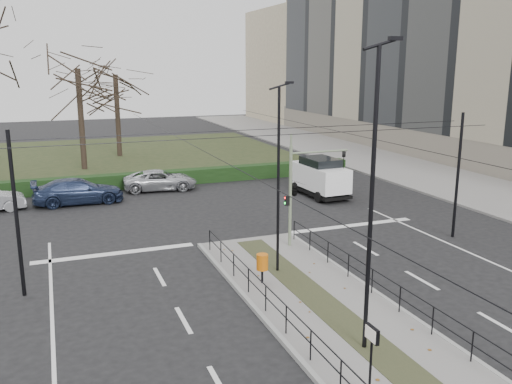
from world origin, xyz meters
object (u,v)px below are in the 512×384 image
litter_bin (262,262)px  white_van (320,176)px  streetlamp_median_far (279,178)px  streetlamp_median_near (372,199)px  info_panel (372,342)px  bare_tree_near (78,76)px  parked_car_third (78,191)px  bare_tree_center (116,81)px  traffic_light (296,188)px  parked_car_fourth (160,180)px

litter_bin → white_van: bearing=54.3°
streetlamp_median_far → streetlamp_median_near: bearing=-90.2°
litter_bin → streetlamp_median_far: 3.26m
info_panel → streetlamp_median_near: bearing=60.1°
white_van → bare_tree_near: bearing=132.6°
streetlamp_median_far → white_van: streetlamp_median_far is taller
litter_bin → parked_car_third: 16.65m
bare_tree_center → bare_tree_near: bearing=-121.7°
traffic_light → white_van: (5.76, 8.65, -1.52)m
streetlamp_median_far → bare_tree_center: 31.67m
traffic_light → info_panel: traffic_light is taller
streetlamp_median_far → bare_tree_center: bare_tree_center is taller
litter_bin → parked_car_fourth: 17.55m
streetlamp_median_far → bare_tree_near: bare_tree_near is taller
parked_car_fourth → streetlamp_median_near: bearing=-170.0°
traffic_light → litter_bin: (-3.03, -3.60, -1.85)m
streetlamp_median_far → bare_tree_near: (-5.63, 25.87, 3.43)m
streetlamp_median_far → bare_tree_near: 26.69m
litter_bin → streetlamp_median_near: bearing=-79.7°
parked_car_third → bare_tree_center: bearing=-16.0°
streetlamp_median_near → bare_tree_near: bearing=99.8°
streetlamp_median_near → parked_car_third: size_ratio=1.66×
litter_bin → white_van: (8.80, 12.25, 0.33)m
info_panel → parked_car_fourth: size_ratio=0.40×
streetlamp_median_far → white_van: (7.76, 11.33, -2.62)m
traffic_light → info_panel: 11.80m
streetlamp_median_far → parked_car_fourth: streetlamp_median_far is taller
info_panel → streetlamp_median_near: 3.84m
streetlamp_median_near → streetlamp_median_far: (0.03, 6.44, -0.66)m
parked_car_third → bare_tree_near: (1.08, 11.14, 6.56)m
white_van → traffic_light: bearing=-123.7°
streetlamp_median_near → info_panel: bearing=-119.9°
parked_car_fourth → white_van: size_ratio=1.02×
litter_bin → streetlamp_median_near: 6.67m
traffic_light → bare_tree_near: bearing=108.2°
parked_car_fourth → traffic_light: bearing=-159.7°
info_panel → bare_tree_center: (-0.90, 40.06, 5.18)m
info_panel → bare_tree_center: bare_tree_center is taller
bare_tree_center → bare_tree_near: bare_tree_near is taller
info_panel → bare_tree_near: bare_tree_near is taller
info_panel → parked_car_third: (-5.44, 23.33, -0.88)m
info_panel → white_van: (9.03, 19.93, -0.36)m
parked_car_third → bare_tree_center: size_ratio=0.54×
parked_car_fourth → litter_bin: bearing=-172.2°
info_panel → parked_car_fourth: info_panel is taller
traffic_light → streetlamp_median_far: streetlamp_median_far is taller
bare_tree_near → traffic_light: bearing=-71.8°
parked_car_third → parked_car_fourth: bearing=-71.3°
parked_car_third → parked_car_fourth: (5.32, 1.89, -0.09)m
litter_bin → bare_tree_near: bare_tree_near is taller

